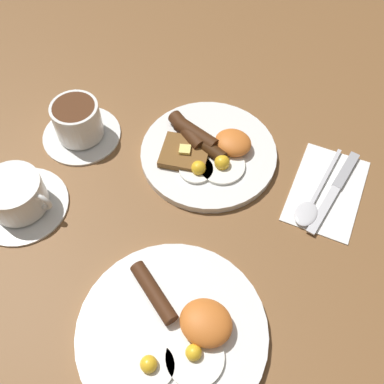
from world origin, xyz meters
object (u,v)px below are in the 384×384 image
teacup_near (78,123)px  spoon (310,206)px  breakfast_plate_far (176,331)px  knife (337,187)px  teacup_far (17,197)px  breakfast_plate_near (208,151)px

teacup_near → spoon: (-0.44, -0.05, -0.03)m
breakfast_plate_far → knife: size_ratio=1.40×
knife → spoon: (0.03, 0.06, 0.00)m
knife → breakfast_plate_far: bearing=-14.3°
teacup_far → knife: bearing=-148.5°
breakfast_plate_far → breakfast_plate_near: bearing=-71.3°
teacup_far → knife: size_ratio=0.80×
teacup_near → teacup_far: bearing=91.0°
spoon → breakfast_plate_far: bearing=-15.7°
breakfast_plate_near → spoon: breakfast_plate_near is taller
teacup_near → teacup_far: teacup_near is taller
spoon → teacup_far: bearing=-59.7°
breakfast_plate_far → teacup_near: size_ratio=1.87×
teacup_far → spoon: size_ratio=0.85×
teacup_far → breakfast_plate_far: bearing=168.6°
breakfast_plate_near → breakfast_plate_far: bearing=108.7°
teacup_far → knife: 0.55m
teacup_near → teacup_far: size_ratio=0.93×
breakfast_plate_far → teacup_far: teacup_far is taller
teacup_near → spoon: bearing=-174.0°
teacup_far → spoon: teacup_far is taller
breakfast_plate_near → knife: (-0.23, -0.04, -0.01)m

